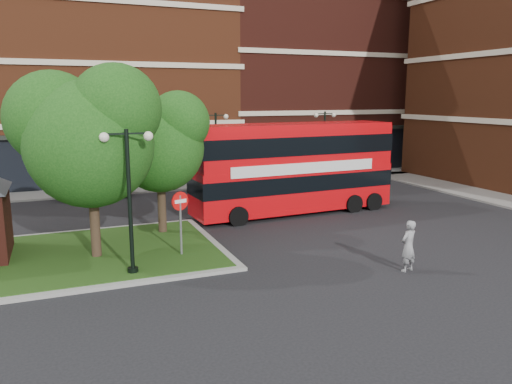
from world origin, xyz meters
name	(u,v)px	position (x,y,z in m)	size (l,w,h in m)	color
ground	(282,258)	(0.00, 0.00, 0.00)	(120.00, 120.00, 0.00)	black
pavement_far	(180,186)	(0.00, 16.50, 0.06)	(44.00, 3.00, 0.12)	slate
terrace_far_left	(46,83)	(-8.00, 24.00, 7.00)	(26.00, 12.00, 14.00)	brown
terrace_far_right	(312,74)	(14.00, 24.00, 8.00)	(18.00, 12.00, 16.00)	#471911
traffic_island	(54,258)	(-8.00, 3.00, 0.07)	(12.60, 7.60, 0.15)	gray
tree_island_west	(86,132)	(-6.60, 2.58, 4.79)	(5.40, 4.71, 7.21)	#2D2116
tree_island_east	(157,139)	(-3.58, 5.06, 4.24)	(4.46, 3.90, 6.29)	#2D2116
lamp_island	(129,195)	(-5.50, 0.20, 2.83)	(1.72, 0.36, 5.00)	black
lamp_far_left	(216,147)	(2.00, 14.50, 2.83)	(1.72, 0.36, 5.00)	black
lamp_far_right	(324,143)	(10.00, 14.50, 2.83)	(1.72, 0.36, 5.00)	black
bus	(294,162)	(3.73, 6.64, 2.69)	(10.86, 3.03, 4.10)	red
woman	(408,246)	(3.51, -2.89, 0.91)	(0.67, 0.44, 1.83)	gray
car_silver	(95,187)	(-5.65, 14.50, 0.72)	(1.70, 4.22, 1.44)	#B1B3B9
car_white	(278,174)	(6.41, 14.50, 0.78)	(1.66, 4.75, 1.56)	silver
no_entry_sign	(180,211)	(-3.50, 1.50, 1.82)	(0.68, 0.29, 2.56)	slate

